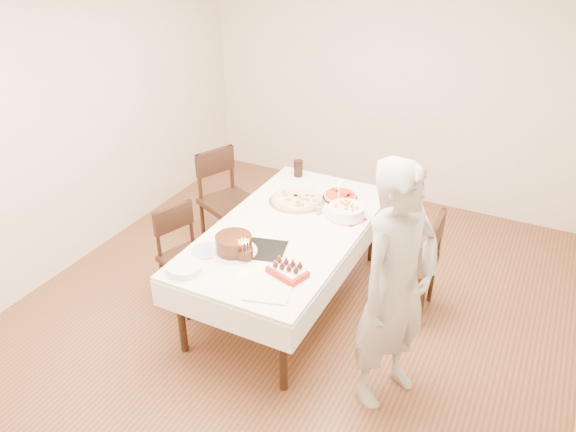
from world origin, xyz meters
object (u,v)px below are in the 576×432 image
at_px(person, 396,289).
at_px(pizza_white, 297,200).
at_px(birthday_cake, 244,249).
at_px(taper_candle, 339,194).
at_px(cola_glass, 298,168).
at_px(chair_left_dessert, 190,259).
at_px(pasta_bowl, 346,211).
at_px(dining_table, 288,265).
at_px(chair_right_savory, 408,262).
at_px(layer_cake, 234,244).
at_px(chair_left_savory, 229,203).
at_px(pizza_pepperoni, 340,196).
at_px(strawberry_box, 288,271).

height_order(person, pizza_white, person).
relative_size(pizza_white, birthday_cake, 3.57).
distance_m(taper_candle, cola_glass, 0.71).
xyz_separation_m(taper_candle, birthday_cake, (-0.32, -1.08, -0.04)).
bearing_deg(chair_left_dessert, person, -167.44).
relative_size(person, pasta_bowl, 5.97).
bearing_deg(cola_glass, chair_left_dessert, -106.29).
bearing_deg(taper_candle, dining_table, -113.66).
height_order(chair_right_savory, chair_left_dessert, chair_right_savory).
xyz_separation_m(layer_cake, birthday_cake, (0.12, -0.04, 0.01)).
bearing_deg(pizza_white, chair_right_savory, -4.03).
relative_size(chair_left_savory, pizza_white, 2.00).
xyz_separation_m(dining_table, chair_right_savory, (0.94, 0.36, 0.10)).
relative_size(chair_left_dessert, taper_candle, 3.57).
distance_m(chair_left_dessert, cola_glass, 1.43).
bearing_deg(person, cola_glass, 67.90).
relative_size(pizza_pepperoni, layer_cake, 0.88).
bearing_deg(taper_candle, pasta_bowl, -47.39).
xyz_separation_m(chair_right_savory, pizza_pepperoni, (-0.76, 0.32, 0.30)).
bearing_deg(chair_right_savory, strawberry_box, -125.74).
height_order(chair_right_savory, strawberry_box, chair_right_savory).
bearing_deg(person, chair_right_savory, 33.70).
height_order(dining_table, pasta_bowl, pasta_bowl).
distance_m(pizza_pepperoni, layer_cake, 1.25).
bearing_deg(chair_right_savory, dining_table, -160.73).
xyz_separation_m(pizza_white, pizza_pepperoni, (0.32, 0.24, 0.00)).
bearing_deg(layer_cake, cola_glass, 96.06).
xyz_separation_m(layer_cake, strawberry_box, (0.50, -0.08, -0.04)).
xyz_separation_m(person, strawberry_box, (-0.80, 0.02, -0.12)).
height_order(dining_table, chair_left_savory, chair_left_savory).
bearing_deg(person, strawberry_box, 113.06).
xyz_separation_m(dining_table, pizza_white, (-0.13, 0.44, 0.40)).
distance_m(pizza_pepperoni, birthday_cake, 1.26).
bearing_deg(cola_glass, birthday_cake, -79.65).
xyz_separation_m(pasta_bowl, taper_candle, (-0.13, 0.15, 0.07)).
distance_m(pizza_white, layer_cake, 0.95).
bearing_deg(birthday_cake, pizza_pepperoni, 77.56).
height_order(birthday_cake, strawberry_box, birthday_cake).
bearing_deg(cola_glass, pasta_bowl, -37.11).
bearing_deg(chair_left_savory, birthday_cake, 151.05).
xyz_separation_m(dining_table, cola_glass, (-0.36, 0.93, 0.46)).
bearing_deg(birthday_cake, layer_cake, 160.46).
xyz_separation_m(dining_table, pizza_pepperoni, (0.18, 0.68, 0.40)).
bearing_deg(birthday_cake, pizza_white, 92.64).
relative_size(pasta_bowl, cola_glass, 1.86).
relative_size(chair_left_savory, chair_left_dessert, 1.13).
height_order(dining_table, chair_left_dessert, chair_left_dessert).
distance_m(chair_left_dessert, pizza_pepperoni, 1.45).
distance_m(chair_left_dessert, person, 1.91).
distance_m(pizza_white, strawberry_box, 1.12).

